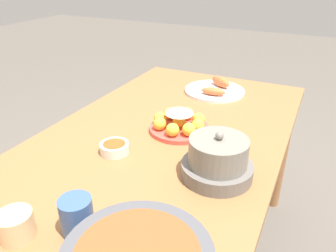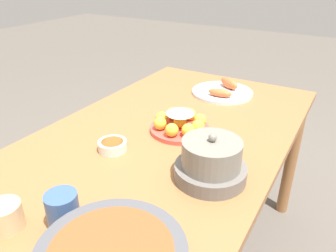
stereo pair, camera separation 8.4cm
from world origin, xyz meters
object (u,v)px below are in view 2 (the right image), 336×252
Objects in this scene: dining_table at (156,161)px; seafood_platter at (223,91)px; sauce_bowl at (112,145)px; cup_far at (63,211)px; warming_pot at (211,162)px; cake_plate at (180,124)px; cup_near at (5,217)px.

dining_table is 0.56m from seafood_platter.
sauce_bowl is 1.03× the size of cup_far.
seafood_platter is (-0.55, 0.03, 0.10)m from dining_table.
warming_pot reaches higher than sauce_bowl.
cake_plate is 2.30× the size of sauce_bowl.
cup_far is at bearing 4.30° from dining_table.
cup_near is at bearing -57.35° from cup_far.
cake_plate reaches higher than dining_table.
seafood_platter is (-0.44, -0.00, -0.02)m from cake_plate.
sauce_bowl is at bearing -178.61° from cup_near.
cake_plate is 0.27m from sauce_bowl.
warming_pot reaches higher than cup_near.
cake_plate is 0.57m from cup_far.
cup_far reaches higher than seafood_platter.
cup_near is (0.41, 0.01, 0.02)m from sauce_bowl.
cup_far is at bearing -0.51° from cake_plate.
dining_table is at bearing -20.15° from cake_plate.
cake_plate is (-0.11, 0.04, 0.12)m from dining_table.
dining_table is at bearing -112.67° from warming_pot.
sauce_bowl is at bearing -10.47° from seafood_platter.
seafood_platter is 0.69m from warming_pot.
cup_near reaches higher than seafood_platter.
dining_table is 0.16m from cake_plate.
warming_pot reaches higher than cup_far.
warming_pot reaches higher than cake_plate.
warming_pot is (0.11, 0.26, 0.14)m from dining_table.
warming_pot is at bearing 18.66° from seafood_platter.
seafood_platter is at bearing 173.94° from cup_near.
sauce_bowl is 0.34× the size of seafood_platter.
seafood_platter is 1.01m from cup_far.
cup_near is (0.64, -0.12, 0.00)m from cake_plate.
dining_table is 5.56× the size of seafood_platter.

